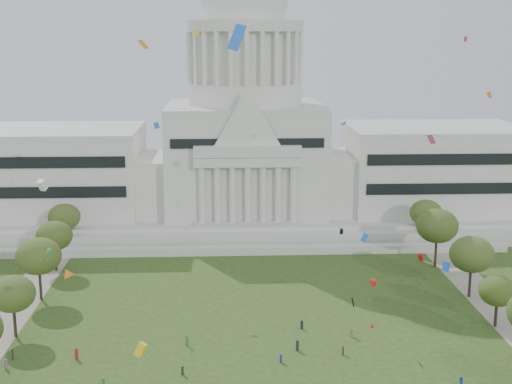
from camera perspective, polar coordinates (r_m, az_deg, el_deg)
capitol at (r=204.32m, az=-0.86°, el=3.67°), size 160.00×64.50×91.30m
row_tree_l_3 at (r=135.72m, az=-18.89°, el=-7.72°), size 8.12×8.12×11.55m
row_tree_r_3 at (r=140.52m, az=18.77°, el=-7.51°), size 7.01×7.01×9.98m
row_tree_l_4 at (r=152.24m, az=-17.01°, el=-4.94°), size 9.29×9.29×13.21m
row_tree_r_4 at (r=153.77m, az=16.88°, el=-4.80°), size 9.19×9.19×13.06m
row_tree_l_5 at (r=170.08m, az=-15.84°, el=-3.39°), size 8.33×8.33×11.85m
row_tree_r_5 at (r=171.58m, az=14.29°, el=-2.64°), size 9.82×9.82×13.96m
row_tree_l_6 at (r=187.55m, az=-15.09°, el=-1.94°), size 8.19×8.19×11.64m
row_tree_r_6 at (r=189.27m, az=13.44°, el=-1.64°), size 8.42×8.42×11.97m
person_0 at (r=118.72m, az=16.09°, el=-14.37°), size 0.93×0.96×1.66m
distant_crowd at (r=114.23m, az=-6.13°, el=-15.02°), size 59.29×40.76×1.95m
kite_swarm at (r=101.10m, az=2.90°, el=-3.18°), size 81.47×101.22×62.10m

